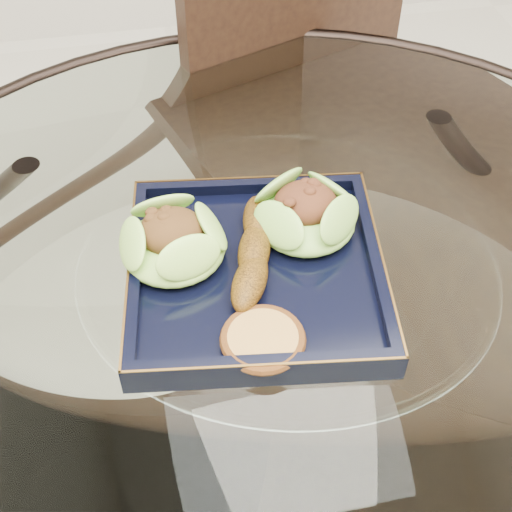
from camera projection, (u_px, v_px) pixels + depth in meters
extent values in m
cylinder|color=white|center=(286.00, 298.00, 0.77)|extent=(1.10, 1.10, 0.01)
torus|color=black|center=(286.00, 298.00, 0.77)|extent=(1.13, 1.13, 0.02)
cylinder|color=black|center=(398.00, 295.00, 1.27)|extent=(0.04, 0.04, 0.75)
cylinder|color=black|center=(80.00, 343.00, 1.20)|extent=(0.04, 0.04, 0.75)
cube|color=black|center=(355.00, 227.00, 1.23)|extent=(0.56, 0.56, 0.04)
cube|color=black|center=(298.00, 31.00, 1.14)|extent=(0.39, 0.18, 0.47)
cylinder|color=black|center=(322.00, 433.00, 1.24)|extent=(0.03, 0.03, 0.46)
cylinder|color=black|center=(477.00, 341.00, 1.38)|extent=(0.03, 0.03, 0.46)
cylinder|color=black|center=(215.00, 296.00, 1.46)|extent=(0.03, 0.03, 0.46)
cylinder|color=black|center=(359.00, 228.00, 1.59)|extent=(0.03, 0.03, 0.46)
cube|color=black|center=(256.00, 275.00, 0.77)|extent=(0.30, 0.30, 0.02)
ellipsoid|color=#74AC32|center=(173.00, 244.00, 0.76)|extent=(0.13, 0.13, 0.04)
ellipsoid|color=#59A42F|center=(305.00, 216.00, 0.79)|extent=(0.13, 0.13, 0.04)
ellipsoid|color=#683F0B|center=(254.00, 251.00, 0.76)|extent=(0.08, 0.16, 0.03)
cylinder|color=#B9873D|center=(263.00, 340.00, 0.69)|extent=(0.09, 0.09, 0.01)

